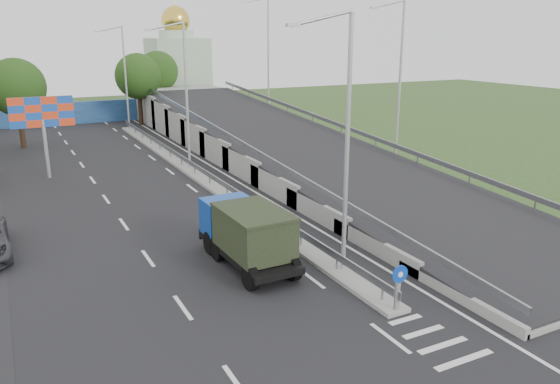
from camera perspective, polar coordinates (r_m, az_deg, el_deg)
ground at (r=18.51m, az=16.41°, el=-15.05°), size 160.00×160.00×0.00m
road_surface at (r=33.63m, az=-11.55°, el=-0.44°), size 26.00×90.00×0.04m
median at (r=38.13m, az=-8.88°, el=1.80°), size 1.00×44.00×0.20m
overpass_ramp at (r=40.66m, az=1.12°, el=5.27°), size 10.00×50.00×3.50m
median_guardrail at (r=37.97m, az=-8.92°, el=2.75°), size 0.09×44.00×0.71m
sign_bollard at (r=19.44m, az=12.24°, el=-9.71°), size 0.64×0.23×1.67m
lamp_post_near at (r=20.98m, az=6.65°, el=6.20°), size 2.74×0.18×10.08m
lamp_post_mid at (r=39.09m, az=-10.04°, el=10.60°), size 2.74×0.18×10.08m
lamp_post_far at (r=58.44m, az=-16.06°, el=11.97°), size 2.74×0.18×10.08m
blue_wall at (r=64.14m, az=-20.45°, el=7.75°), size 30.00×0.50×2.40m
church at (r=74.44m, az=-10.62°, el=12.67°), size 7.00×7.00×13.80m
billboard at (r=39.60m, az=-23.59°, el=7.22°), size 4.00×0.24×5.50m
tree_left_mid at (r=51.37m, az=-25.86°, el=9.82°), size 4.80×4.80×7.60m
tree_median_far at (r=60.83m, az=-14.62°, el=11.61°), size 4.80×4.80×7.60m
tree_ramp_far at (r=68.56m, az=-12.64°, el=12.18°), size 4.80×4.80×7.60m
dump_truck at (r=22.93m, az=-3.55°, el=-4.17°), size 2.41×5.98×2.61m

